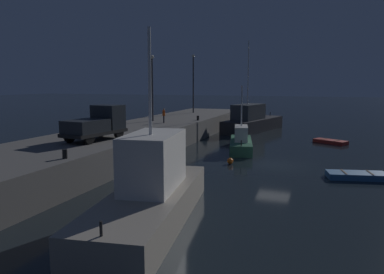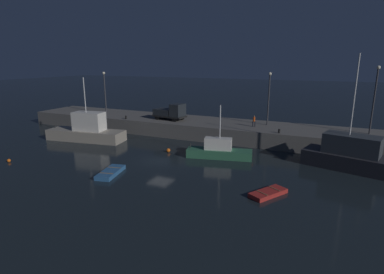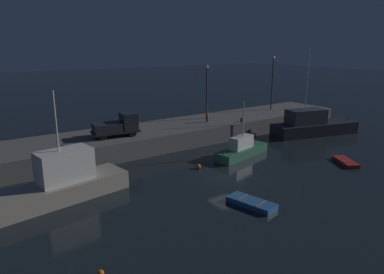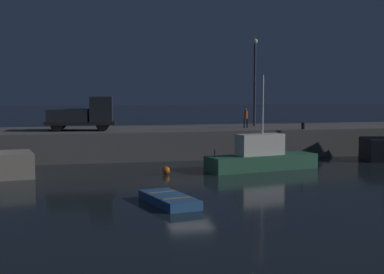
{
  "view_description": "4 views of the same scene",
  "coord_description": "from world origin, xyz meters",
  "px_view_note": "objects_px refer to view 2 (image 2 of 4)",
  "views": [
    {
      "loc": [
        -28.82,
        -3.54,
        6.31
      ],
      "look_at": [
        1.99,
        7.51,
        1.58
      ],
      "focal_mm": 34.82,
      "sensor_mm": 36.0,
      "label": 1
    },
    {
      "loc": [
        16.86,
        -28.57,
        10.92
      ],
      "look_at": [
        1.35,
        5.7,
        1.6
      ],
      "focal_mm": 28.89,
      "sensor_mm": 36.0,
      "label": 2
    },
    {
      "loc": [
        -20.37,
        -23.41,
        11.95
      ],
      "look_at": [
        1.98,
        8.32,
        1.81
      ],
      "focal_mm": 32.8,
      "sensor_mm": 36.0,
      "label": 3
    },
    {
      "loc": [
        -7.08,
        -30.72,
        5.17
      ],
      "look_at": [
        1.69,
        6.79,
        1.96
      ],
      "focal_mm": 53.34,
      "sensor_mm": 36.0,
      "label": 4
    }
  ],
  "objects_px": {
    "rowboat_white_mid": "(111,172)",
    "lamp_post_west": "(105,90)",
    "utility_truck": "(171,112)",
    "fishing_boat_white": "(363,159)",
    "mooring_buoy_mid": "(168,150)",
    "lamp_post_central": "(375,95)",
    "fishing_trawler_red": "(219,151)",
    "bollard_west": "(279,131)",
    "dockworker": "(254,120)",
    "fishing_boat_blue": "(87,131)",
    "lamp_post_east": "(269,94)",
    "bollard_central": "(126,117)",
    "dinghy_orange_near": "(268,193)",
    "mooring_buoy_near": "(9,161)"
  },
  "relations": [
    {
      "from": "rowboat_white_mid",
      "to": "lamp_post_central",
      "type": "distance_m",
      "value": 31.87
    },
    {
      "from": "fishing_boat_blue",
      "to": "mooring_buoy_near",
      "type": "relative_size",
      "value": 30.0
    },
    {
      "from": "rowboat_white_mid",
      "to": "mooring_buoy_mid",
      "type": "distance_m",
      "value": 9.19
    },
    {
      "from": "lamp_post_west",
      "to": "bollard_central",
      "type": "xyz_separation_m",
      "value": [
        5.36,
        -1.9,
        -3.92
      ]
    },
    {
      "from": "fishing_trawler_red",
      "to": "dockworker",
      "type": "height_order",
      "value": "fishing_trawler_red"
    },
    {
      "from": "fishing_boat_white",
      "to": "lamp_post_west",
      "type": "xyz_separation_m",
      "value": [
        -37.56,
        6.44,
        4.97
      ]
    },
    {
      "from": "bollard_west",
      "to": "bollard_central",
      "type": "distance_m",
      "value": 23.19
    },
    {
      "from": "fishing_trawler_red",
      "to": "dockworker",
      "type": "xyz_separation_m",
      "value": [
        1.89,
        8.83,
        2.2
      ]
    },
    {
      "from": "rowboat_white_mid",
      "to": "utility_truck",
      "type": "distance_m",
      "value": 18.66
    },
    {
      "from": "bollard_west",
      "to": "fishing_boat_blue",
      "type": "bearing_deg",
      "value": -165.9
    },
    {
      "from": "fishing_boat_white",
      "to": "dockworker",
      "type": "xyz_separation_m",
      "value": [
        -12.82,
        7.11,
        1.67
      ]
    },
    {
      "from": "lamp_post_west",
      "to": "lamp_post_east",
      "type": "bearing_deg",
      "value": 5.8
    },
    {
      "from": "mooring_buoy_mid",
      "to": "utility_truck",
      "type": "bearing_deg",
      "value": 116.07
    },
    {
      "from": "rowboat_white_mid",
      "to": "bollard_west",
      "type": "relative_size",
      "value": 7.77
    },
    {
      "from": "lamp_post_central",
      "to": "dockworker",
      "type": "height_order",
      "value": "lamp_post_central"
    },
    {
      "from": "utility_truck",
      "to": "rowboat_white_mid",
      "type": "bearing_deg",
      "value": -80.89
    },
    {
      "from": "lamp_post_west",
      "to": "dockworker",
      "type": "height_order",
      "value": "lamp_post_west"
    },
    {
      "from": "dinghy_orange_near",
      "to": "lamp_post_central",
      "type": "distance_m",
      "value": 21.57
    },
    {
      "from": "bollard_west",
      "to": "dockworker",
      "type": "bearing_deg",
      "value": 146.01
    },
    {
      "from": "dockworker",
      "to": "bollard_west",
      "type": "distance_m",
      "value": 4.63
    },
    {
      "from": "rowboat_white_mid",
      "to": "mooring_buoy_mid",
      "type": "xyz_separation_m",
      "value": [
        1.55,
        9.06,
        0.03
      ]
    },
    {
      "from": "utility_truck",
      "to": "bollard_west",
      "type": "height_order",
      "value": "utility_truck"
    },
    {
      "from": "fishing_boat_white",
      "to": "mooring_buoy_near",
      "type": "height_order",
      "value": "fishing_boat_white"
    },
    {
      "from": "fishing_boat_white",
      "to": "mooring_buoy_mid",
      "type": "bearing_deg",
      "value": -173.87
    },
    {
      "from": "mooring_buoy_near",
      "to": "utility_truck",
      "type": "relative_size",
      "value": 0.07
    },
    {
      "from": "fishing_trawler_red",
      "to": "lamp_post_east",
      "type": "relative_size",
      "value": 1.06
    },
    {
      "from": "fishing_boat_white",
      "to": "bollard_west",
      "type": "bearing_deg",
      "value": 153.24
    },
    {
      "from": "lamp_post_east",
      "to": "bollard_central",
      "type": "distance_m",
      "value": 21.68
    },
    {
      "from": "fishing_boat_white",
      "to": "dinghy_orange_near",
      "type": "distance_m",
      "value": 12.4
    },
    {
      "from": "lamp_post_central",
      "to": "dockworker",
      "type": "distance_m",
      "value": 14.67
    },
    {
      "from": "lamp_post_central",
      "to": "fishing_trawler_red",
      "type": "bearing_deg",
      "value": -146.69
    },
    {
      "from": "fishing_boat_blue",
      "to": "bollard_west",
      "type": "relative_size",
      "value": 21.81
    },
    {
      "from": "dinghy_orange_near",
      "to": "rowboat_white_mid",
      "type": "bearing_deg",
      "value": -174.27
    },
    {
      "from": "utility_truck",
      "to": "mooring_buoy_mid",
      "type": "bearing_deg",
      "value": -63.93
    },
    {
      "from": "lamp_post_west",
      "to": "utility_truck",
      "type": "xyz_separation_m",
      "value": [
        12.03,
        0.41,
        -2.98
      ]
    },
    {
      "from": "fishing_trawler_red",
      "to": "bollard_central",
      "type": "distance_m",
      "value": 18.65
    },
    {
      "from": "rowboat_white_mid",
      "to": "lamp_post_west",
      "type": "height_order",
      "value": "lamp_post_west"
    },
    {
      "from": "lamp_post_west",
      "to": "lamp_post_central",
      "type": "relative_size",
      "value": 0.86
    },
    {
      "from": "dinghy_orange_near",
      "to": "lamp_post_east",
      "type": "relative_size",
      "value": 0.5
    },
    {
      "from": "fishing_boat_blue",
      "to": "dinghy_orange_near",
      "type": "distance_m",
      "value": 27.96
    },
    {
      "from": "rowboat_white_mid",
      "to": "utility_truck",
      "type": "relative_size",
      "value": 0.75
    },
    {
      "from": "fishing_boat_blue",
      "to": "mooring_buoy_mid",
      "type": "relative_size",
      "value": 23.37
    },
    {
      "from": "fishing_boat_white",
      "to": "bollard_west",
      "type": "relative_size",
      "value": 24.5
    },
    {
      "from": "fishing_trawler_red",
      "to": "rowboat_white_mid",
      "type": "relative_size",
      "value": 1.91
    },
    {
      "from": "mooring_buoy_mid",
      "to": "lamp_post_east",
      "type": "relative_size",
      "value": 0.07
    },
    {
      "from": "dockworker",
      "to": "bollard_west",
      "type": "relative_size",
      "value": 2.98
    },
    {
      "from": "lamp_post_east",
      "to": "bollard_central",
      "type": "relative_size",
      "value": 13.8
    },
    {
      "from": "dinghy_orange_near",
      "to": "lamp_post_east",
      "type": "bearing_deg",
      "value": 101.61
    },
    {
      "from": "dinghy_orange_near",
      "to": "dockworker",
      "type": "relative_size",
      "value": 2.35
    },
    {
      "from": "utility_truck",
      "to": "bollard_west",
      "type": "relative_size",
      "value": 10.32
    }
  ]
}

